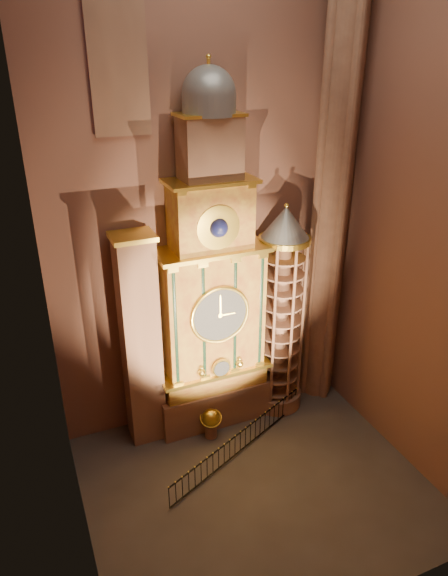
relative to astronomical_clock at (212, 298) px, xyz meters
name	(u,v)px	position (x,y,z in m)	size (l,w,h in m)	color
floor	(256,485)	(0.00, -4.96, -6.68)	(14.00, 14.00, 0.00)	#383330
wall_back	(202,200)	(0.00, 1.04, 4.32)	(22.00, 22.00, 0.00)	brown
wall_left	(49,276)	(-7.00, -4.96, 4.32)	(22.00, 22.00, 0.00)	brown
wall_right	(426,219)	(7.00, -4.96, 4.32)	(22.00, 22.00, 0.00)	brown
astronomical_clock	(212,298)	(0.00, 0.00, 0.00)	(5.60, 2.41, 16.70)	#8C634C
portrait_tower	(141,342)	(-3.40, 0.02, -1.53)	(1.80, 1.60, 10.20)	#8C634C
stair_turret	(281,314)	(3.50, -0.26, -1.41)	(2.50, 2.50, 10.80)	#8C634C
gothic_pier	(333,191)	(6.10, 0.04, 4.32)	(2.04, 2.04, 22.00)	#8C634C
stained_glass_window	(118,63)	(-3.20, 0.95, 9.82)	(2.20, 0.14, 5.20)	navy
celestial_globe	(211,421)	(-0.64, -1.36, -5.76)	(1.26, 1.22, 1.53)	#8C634C
iron_railing	(240,442)	(0.18, -2.93, -6.05)	(7.99, 3.74, 1.15)	black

